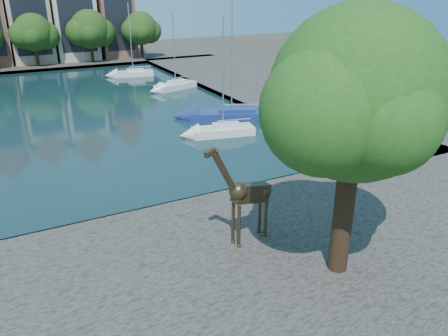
% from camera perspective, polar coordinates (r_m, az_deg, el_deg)
% --- Properties ---
extents(ground, '(160.00, 160.00, 0.00)m').
position_cam_1_polar(ground, '(23.74, -14.86, -7.07)').
color(ground, '#38332B').
rests_on(ground, ground).
extents(water_basin, '(38.00, 50.00, 0.08)m').
position_cam_1_polar(water_basin, '(46.04, -21.98, 6.63)').
color(water_basin, black).
rests_on(water_basin, ground).
extents(near_quay, '(50.00, 14.00, 0.50)m').
position_cam_1_polar(near_quay, '(17.92, -9.42, -16.48)').
color(near_quay, '#524F47').
rests_on(near_quay, ground).
extents(far_quay, '(60.00, 16.00, 0.50)m').
position_cam_1_polar(far_quay, '(77.35, -24.95, 12.27)').
color(far_quay, '#524F47').
rests_on(far_quay, ground).
extents(right_quay, '(14.00, 52.00, 0.50)m').
position_cam_1_polar(right_quay, '(54.14, 5.46, 10.59)').
color(right_quay, '#524F47').
rests_on(right_quay, ground).
extents(plane_tree, '(8.32, 6.40, 10.62)m').
position_cam_1_polar(plane_tree, '(16.61, 17.25, 8.43)').
color(plane_tree, '#332114').
rests_on(plane_tree, near_quay).
extents(townhouse_east_inner, '(5.94, 9.18, 15.79)m').
position_cam_1_polar(townhouse_east_inner, '(76.74, -24.36, 17.99)').
color(townhouse_east_inner, tan).
rests_on(townhouse_east_inner, far_quay).
extents(townhouse_east_mid, '(6.43, 9.18, 16.65)m').
position_cam_1_polar(townhouse_east_mid, '(77.48, -19.40, 18.98)').
color(townhouse_east_mid, beige).
rests_on(townhouse_east_mid, far_quay).
extents(townhouse_east_end, '(5.44, 9.18, 14.43)m').
position_cam_1_polar(townhouse_east_end, '(78.83, -14.41, 18.82)').
color(townhouse_east_end, brown).
rests_on(townhouse_east_end, far_quay).
extents(far_tree_mid_east, '(7.02, 5.40, 7.52)m').
position_cam_1_polar(far_tree_mid_east, '(71.46, -23.56, 15.78)').
color(far_tree_mid_east, '#332114').
rests_on(far_tree_mid_east, far_quay).
extents(far_tree_east, '(7.54, 5.80, 7.84)m').
position_cam_1_polar(far_tree_east, '(72.55, -17.06, 16.79)').
color(far_tree_east, '#332114').
rests_on(far_tree_east, far_quay).
extents(far_tree_far_east, '(6.76, 5.20, 7.36)m').
position_cam_1_polar(far_tree_far_east, '(74.51, -10.77, 17.36)').
color(far_tree_far_east, '#332114').
rests_on(far_tree_far_east, far_quay).
extents(giraffe_statue, '(3.47, 0.88, 4.96)m').
position_cam_1_polar(giraffe_statue, '(19.47, 2.94, -3.37)').
color(giraffe_statue, '#382C1C').
rests_on(giraffe_statue, near_quay).
extents(sailboat_right_a, '(5.33, 2.82, 9.27)m').
position_cam_1_polar(sailboat_right_a, '(36.10, -0.12, 5.14)').
color(sailboat_right_a, silver).
rests_on(sailboat_right_a, water_basin).
extents(sailboat_right_b, '(8.02, 5.56, 10.63)m').
position_cam_1_polar(sailboat_right_b, '(40.91, 0.99, 7.25)').
color(sailboat_right_b, navy).
rests_on(sailboat_right_b, water_basin).
extents(sailboat_right_c, '(5.49, 3.22, 8.59)m').
position_cam_1_polar(sailboat_right_c, '(53.36, -6.35, 10.79)').
color(sailboat_right_c, silver).
rests_on(sailboat_right_c, water_basin).
extents(sailboat_right_d, '(5.54, 2.90, 9.49)m').
position_cam_1_polar(sailboat_right_d, '(62.34, -11.77, 12.16)').
color(sailboat_right_d, silver).
rests_on(sailboat_right_d, water_basin).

